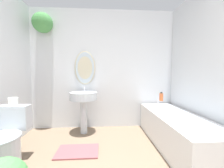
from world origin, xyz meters
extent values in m
cube|color=silver|center=(0.00, 2.65, 1.20)|extent=(2.99, 0.06, 2.40)
ellipsoid|color=beige|center=(-0.37, 2.60, 1.23)|extent=(0.42, 0.02, 0.67)
ellipsoid|color=silver|center=(-0.37, 2.60, 1.23)|extent=(0.38, 0.01, 0.63)
cylinder|color=#47474C|center=(-1.14, 2.51, 2.15)|extent=(0.17, 0.17, 0.09)
sphere|color=#4C934C|center=(-1.14, 2.51, 2.06)|extent=(0.37, 0.37, 0.37)
cube|color=silver|center=(-1.15, 1.59, 0.55)|extent=(0.37, 0.16, 0.31)
cylinder|color=silver|center=(-0.37, 2.33, 0.32)|extent=(0.12, 0.12, 0.63)
cylinder|color=silver|center=(-0.37, 2.33, 0.70)|extent=(0.50, 0.50, 0.14)
cylinder|color=silver|center=(-0.37, 2.47, 0.82)|extent=(0.02, 0.02, 0.10)
cube|color=silver|center=(1.10, 1.74, 0.24)|extent=(0.64, 1.65, 0.49)
cube|color=silver|center=(1.10, 1.74, 0.47)|extent=(0.54, 1.55, 0.04)
cylinder|color=silver|center=(1.10, 2.47, 0.53)|extent=(0.04, 0.04, 0.08)
cylinder|color=#DB6633|center=(1.15, 2.44, 0.64)|extent=(0.07, 0.07, 0.15)
cylinder|color=black|center=(1.15, 2.44, 0.73)|extent=(0.04, 0.04, 0.02)
cube|color=#934C51|center=(-0.37, 1.69, 0.01)|extent=(0.58, 0.37, 0.02)
cylinder|color=white|center=(-1.15, 1.59, 0.75)|extent=(0.11, 0.11, 0.10)
camera|label=1|loc=(-0.02, -0.21, 1.09)|focal=22.00mm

